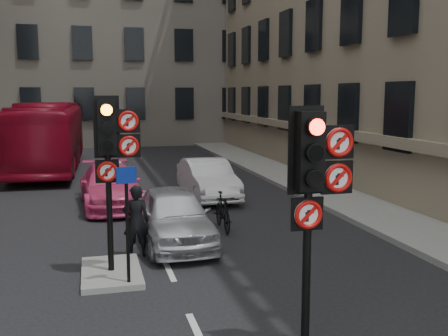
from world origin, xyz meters
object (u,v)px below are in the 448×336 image
car_pink (111,186)px  motorcycle (223,212)px  motorcyclist (136,221)px  car_silver (174,216)px  car_white (208,179)px  info_sign (127,208)px  signal_near (315,177)px  bus_red (48,136)px  signal_far (112,146)px

car_pink → motorcycle: (2.85, -3.89, -0.16)m
car_pink → motorcyclist: (0.34, -5.68, 0.16)m
car_silver → motorcyclist: 1.31m
car_pink → motorcycle: size_ratio=2.72×
motorcycle → car_white: bearing=84.5°
motorcyclist → info_sign: 2.15m
car_silver → motorcycle: car_silver is taller
signal_near → info_sign: signal_near is taller
bus_red → motorcyclist: bearing=-77.4°
signal_near → motorcycle: (0.45, 6.96, -2.07)m
car_white → bus_red: size_ratio=0.36×
signal_far → car_silver: bearing=52.5°
car_white → car_pink: size_ratio=0.91×
car_silver → car_white: bearing=67.4°
signal_far → bus_red: (-2.40, 16.19, -1.06)m
signal_near → car_pink: 11.28m
car_white → info_sign: (-3.40, -8.18, 0.88)m
car_pink → info_sign: info_sign is taller
bus_red → motorcycle: size_ratio=6.87×
signal_far → car_pink: signal_far is taller
car_silver → bus_red: (-3.94, 14.18, 0.94)m
motorcycle → signal_near: bearing=-91.9°
motorcyclist → signal_far: bearing=68.2°
motorcyclist → car_pink: bearing=-83.7°
signal_far → motorcycle: signal_far is taller
signal_near → signal_far: size_ratio=1.00×
signal_far → motorcycle: 4.78m
info_sign → car_silver: bearing=50.0°
signal_far → motorcyclist: bearing=65.3°
bus_red → motorcycle: 14.35m
signal_near → car_white: 11.57m
car_silver → motorcyclist: motorcyclist is taller
signal_far → motorcyclist: 2.27m
car_pink → motorcycle: car_pink is taller
signal_near → car_silver: bearing=100.0°
car_white → motorcyclist: size_ratio=2.53×
car_white → car_silver: bearing=-112.4°
info_sign → bus_red: bearing=83.9°
signal_near → motorcycle: size_ratio=2.09×
signal_near → signal_far: signal_far is taller
signal_near → bus_red: size_ratio=0.30×
signal_far → car_white: signal_far is taller
signal_near → car_white: size_ratio=0.85×
bus_red → motorcyclist: bus_red is taller
motorcyclist → motorcycle: bearing=-141.7°
car_pink → info_sign: size_ratio=2.06×
car_white → motorcyclist: motorcyclist is taller
car_pink → bus_red: size_ratio=0.40×
car_pink → signal_far: bearing=-94.7°
signal_near → motorcyclist: size_ratio=2.14×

